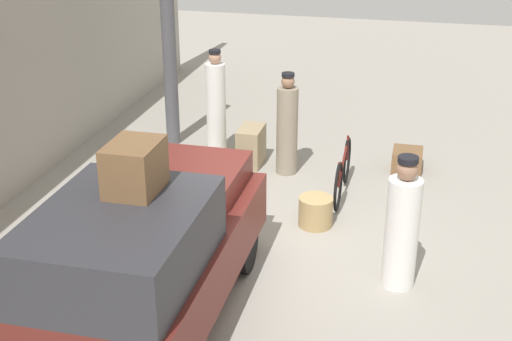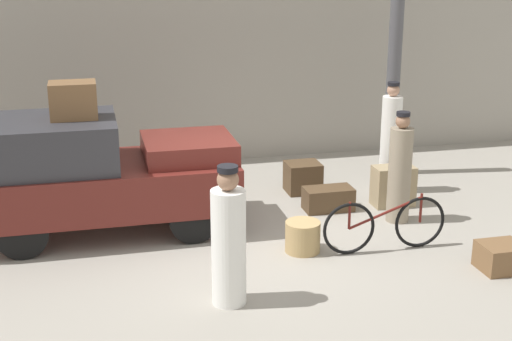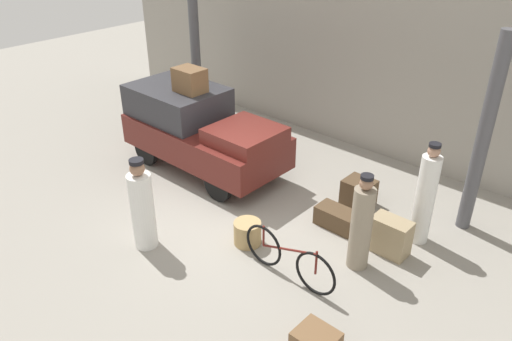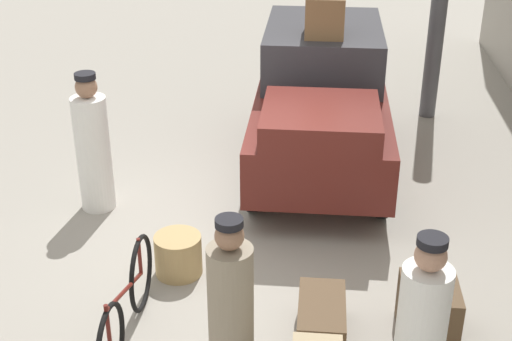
{
  "view_description": "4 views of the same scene",
  "coord_description": "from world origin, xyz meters",
  "px_view_note": "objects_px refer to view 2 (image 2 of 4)",
  "views": [
    {
      "loc": [
        -8.06,
        -1.81,
        4.65
      ],
      "look_at": [
        0.2,
        0.2,
        0.95
      ],
      "focal_mm": 50.0,
      "sensor_mm": 36.0,
      "label": 1
    },
    {
      "loc": [
        -2.01,
        -8.98,
        3.89
      ],
      "look_at": [
        0.2,
        0.2,
        0.95
      ],
      "focal_mm": 50.0,
      "sensor_mm": 36.0,
      "label": 2
    },
    {
      "loc": [
        5.42,
        -5.59,
        5.24
      ],
      "look_at": [
        0.2,
        0.2,
        0.95
      ],
      "focal_mm": 35.0,
      "sensor_mm": 36.0,
      "label": 3
    },
    {
      "loc": [
        6.54,
        0.8,
        4.12
      ],
      "look_at": [
        0.2,
        0.2,
        0.95
      ],
      "focal_mm": 50.0,
      "sensor_mm": 36.0,
      "label": 4
    }
  ],
  "objects_px": {
    "bicycle": "(385,225)",
    "trunk_large_brown": "(328,199)",
    "wicker_basket": "(303,237)",
    "trunk_on_truck_roof": "(73,100)",
    "trunk_umber_medium": "(501,257)",
    "porter_standing_middle": "(390,142)",
    "truck": "(94,171)",
    "conductor_in_dark_uniform": "(229,242)",
    "suitcase_small_leather": "(393,186)",
    "porter_with_bicycle": "(400,172)",
    "suitcase_tan_flat": "(303,177)"
  },
  "relations": [
    {
      "from": "wicker_basket",
      "to": "porter_standing_middle",
      "type": "relative_size",
      "value": 0.26
    },
    {
      "from": "porter_standing_middle",
      "to": "truck",
      "type": "bearing_deg",
      "value": -171.77
    },
    {
      "from": "wicker_basket",
      "to": "trunk_on_truck_roof",
      "type": "bearing_deg",
      "value": 154.61
    },
    {
      "from": "porter_with_bicycle",
      "to": "suitcase_tan_flat",
      "type": "height_order",
      "value": "porter_with_bicycle"
    },
    {
      "from": "suitcase_small_leather",
      "to": "trunk_large_brown",
      "type": "height_order",
      "value": "suitcase_small_leather"
    },
    {
      "from": "wicker_basket",
      "to": "trunk_large_brown",
      "type": "bearing_deg",
      "value": 59.08
    },
    {
      "from": "wicker_basket",
      "to": "conductor_in_dark_uniform",
      "type": "xyz_separation_m",
      "value": [
        -1.25,
        -1.19,
        0.54
      ]
    },
    {
      "from": "porter_standing_middle",
      "to": "trunk_umber_medium",
      "type": "distance_m",
      "value": 3.27
    },
    {
      "from": "wicker_basket",
      "to": "suitcase_tan_flat",
      "type": "distance_m",
      "value": 2.47
    },
    {
      "from": "wicker_basket",
      "to": "porter_standing_middle",
      "type": "height_order",
      "value": "porter_standing_middle"
    },
    {
      "from": "bicycle",
      "to": "conductor_in_dark_uniform",
      "type": "xyz_separation_m",
      "value": [
        -2.32,
        -0.97,
        0.38
      ]
    },
    {
      "from": "truck",
      "to": "bicycle",
      "type": "xyz_separation_m",
      "value": [
        3.74,
        -1.59,
        -0.54
      ]
    },
    {
      "from": "truck",
      "to": "trunk_umber_medium",
      "type": "height_order",
      "value": "truck"
    },
    {
      "from": "bicycle",
      "to": "trunk_large_brown",
      "type": "xyz_separation_m",
      "value": [
        -0.22,
        1.66,
        -0.19
      ]
    },
    {
      "from": "truck",
      "to": "suitcase_tan_flat",
      "type": "bearing_deg",
      "value": 16.42
    },
    {
      "from": "trunk_large_brown",
      "to": "trunk_on_truck_roof",
      "type": "height_order",
      "value": "trunk_on_truck_roof"
    },
    {
      "from": "porter_with_bicycle",
      "to": "suitcase_small_leather",
      "type": "xyz_separation_m",
      "value": [
        0.21,
        0.64,
        -0.45
      ]
    },
    {
      "from": "porter_standing_middle",
      "to": "trunk_large_brown",
      "type": "relative_size",
      "value": 2.44
    },
    {
      "from": "bicycle",
      "to": "porter_standing_middle",
      "type": "bearing_deg",
      "value": 65.21
    },
    {
      "from": "trunk_umber_medium",
      "to": "trunk_large_brown",
      "type": "xyz_separation_m",
      "value": [
        -1.41,
        2.57,
        0.01
      ]
    },
    {
      "from": "porter_with_bicycle",
      "to": "suitcase_tan_flat",
      "type": "relative_size",
      "value": 2.98
    },
    {
      "from": "conductor_in_dark_uniform",
      "to": "suitcase_small_leather",
      "type": "bearing_deg",
      "value": 39.29
    },
    {
      "from": "porter_with_bicycle",
      "to": "suitcase_tan_flat",
      "type": "bearing_deg",
      "value": 121.45
    },
    {
      "from": "trunk_umber_medium",
      "to": "suitcase_small_leather",
      "type": "distance_m",
      "value": 2.57
    },
    {
      "from": "trunk_on_truck_roof",
      "to": "trunk_large_brown",
      "type": "bearing_deg",
      "value": 1.12
    },
    {
      "from": "trunk_umber_medium",
      "to": "suitcase_tan_flat",
      "type": "bearing_deg",
      "value": 113.71
    },
    {
      "from": "trunk_on_truck_roof",
      "to": "suitcase_small_leather",
      "type": "bearing_deg",
      "value": 0.45
    },
    {
      "from": "porter_standing_middle",
      "to": "trunk_on_truck_roof",
      "type": "xyz_separation_m",
      "value": [
        -4.99,
        -0.69,
        1.07
      ]
    },
    {
      "from": "conductor_in_dark_uniform",
      "to": "porter_with_bicycle",
      "type": "bearing_deg",
      "value": 33.38
    },
    {
      "from": "truck",
      "to": "conductor_in_dark_uniform",
      "type": "distance_m",
      "value": 2.93
    },
    {
      "from": "conductor_in_dark_uniform",
      "to": "trunk_umber_medium",
      "type": "relative_size",
      "value": 3.07
    },
    {
      "from": "trunk_umber_medium",
      "to": "porter_standing_middle",
      "type": "bearing_deg",
      "value": 92.48
    },
    {
      "from": "conductor_in_dark_uniform",
      "to": "porter_standing_middle",
      "type": "distance_m",
      "value": 4.69
    },
    {
      "from": "porter_standing_middle",
      "to": "trunk_large_brown",
      "type": "bearing_deg",
      "value": -153.99
    },
    {
      "from": "bicycle",
      "to": "trunk_umber_medium",
      "type": "xyz_separation_m",
      "value": [
        1.19,
        -0.91,
        -0.2
      ]
    },
    {
      "from": "suitcase_small_leather",
      "to": "wicker_basket",
      "type": "bearing_deg",
      "value": -143.96
    },
    {
      "from": "bicycle",
      "to": "truck",
      "type": "bearing_deg",
      "value": 156.96
    },
    {
      "from": "truck",
      "to": "porter_with_bicycle",
      "type": "bearing_deg",
      "value": -7.87
    },
    {
      "from": "trunk_on_truck_roof",
      "to": "conductor_in_dark_uniform",
      "type": "bearing_deg",
      "value": -57.66
    },
    {
      "from": "porter_standing_middle",
      "to": "trunk_large_brown",
      "type": "height_order",
      "value": "porter_standing_middle"
    },
    {
      "from": "truck",
      "to": "porter_standing_middle",
      "type": "distance_m",
      "value": 4.84
    },
    {
      "from": "porter_with_bicycle",
      "to": "trunk_on_truck_roof",
      "type": "distance_m",
      "value": 4.76
    },
    {
      "from": "porter_with_bicycle",
      "to": "trunk_large_brown",
      "type": "xyz_separation_m",
      "value": [
        -0.85,
        0.68,
        -0.59
      ]
    },
    {
      "from": "wicker_basket",
      "to": "trunk_on_truck_roof",
      "type": "height_order",
      "value": "trunk_on_truck_roof"
    },
    {
      "from": "bicycle",
      "to": "conductor_in_dark_uniform",
      "type": "bearing_deg",
      "value": -157.43
    },
    {
      "from": "conductor_in_dark_uniform",
      "to": "trunk_large_brown",
      "type": "bearing_deg",
      "value": 51.28
    },
    {
      "from": "porter_with_bicycle",
      "to": "wicker_basket",
      "type": "bearing_deg",
      "value": -156.18
    },
    {
      "from": "conductor_in_dark_uniform",
      "to": "trunk_umber_medium",
      "type": "bearing_deg",
      "value": 0.89
    },
    {
      "from": "bicycle",
      "to": "trunk_large_brown",
      "type": "distance_m",
      "value": 1.69
    },
    {
      "from": "bicycle",
      "to": "porter_standing_middle",
      "type": "height_order",
      "value": "porter_standing_middle"
    }
  ]
}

